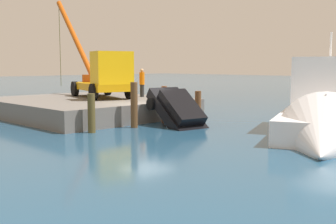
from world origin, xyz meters
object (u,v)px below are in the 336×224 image
object	(u,v)px
salvaged_car	(181,115)
moored_yacht	(326,123)
dock_worker	(142,82)
crane_truck	(103,75)

from	to	relation	value
salvaged_car	moored_yacht	bearing A→B (deg)	19.21
dock_worker	moored_yacht	size ratio (longest dim) A/B	0.15
crane_truck	salvaged_car	bearing A→B (deg)	-3.33
moored_yacht	salvaged_car	bearing A→B (deg)	-160.79
crane_truck	dock_worker	bearing A→B (deg)	67.40
dock_worker	salvaged_car	size ratio (longest dim) A/B	0.46
dock_worker	moored_yacht	distance (m)	12.88
dock_worker	moored_yacht	bearing A→B (deg)	-2.27
crane_truck	salvaged_car	size ratio (longest dim) A/B	2.53
salvaged_car	dock_worker	bearing A→B (deg)	155.47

